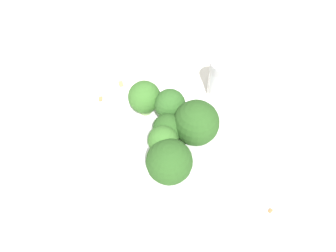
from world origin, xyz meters
name	(u,v)px	position (x,y,z in m)	size (l,w,h in m)	color
ground_plane	(168,161)	(0.00, 0.00, 0.00)	(3.00, 3.00, 0.00)	silver
bowl	(168,151)	(0.00, 0.00, 0.03)	(0.20, 0.20, 0.05)	white
broccoli_floret_0	(169,162)	(0.05, 0.01, 0.08)	(0.05, 0.05, 0.05)	#7A9E5B
broccoli_floret_1	(164,130)	(0.00, 0.00, 0.08)	(0.04, 0.04, 0.04)	#8EB770
broccoli_floret_2	(196,123)	(-0.01, 0.03, 0.09)	(0.06, 0.06, 0.06)	#84AD66
broccoli_floret_3	(144,98)	(-0.04, -0.04, 0.08)	(0.04, 0.04, 0.05)	#7A9E5B
broccoli_floret_4	(161,141)	(0.02, 0.00, 0.09)	(0.04, 0.04, 0.05)	#8EB770
broccoli_floret_5	(170,105)	(-0.03, -0.01, 0.08)	(0.04, 0.04, 0.05)	#7A9E5B
pepper_shaker	(219,79)	(-0.15, 0.05, 0.04)	(0.04, 0.04, 0.07)	silver
almond_crumb_0	(271,210)	(0.04, 0.15, 0.00)	(0.01, 0.00, 0.01)	olive
almond_crumb_1	(196,92)	(-0.14, 0.01, 0.00)	(0.01, 0.01, 0.01)	olive
almond_crumb_2	(121,83)	(-0.13, -0.12, 0.00)	(0.01, 0.01, 0.01)	tan
almond_crumb_3	(100,98)	(-0.08, -0.14, 0.00)	(0.01, 0.01, 0.01)	#AD7F4C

